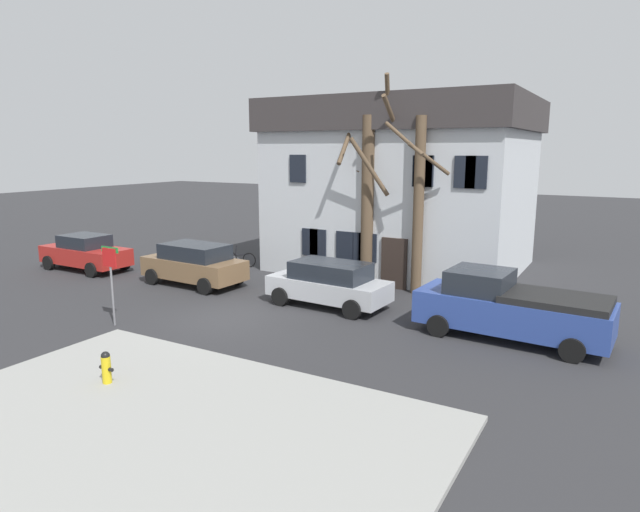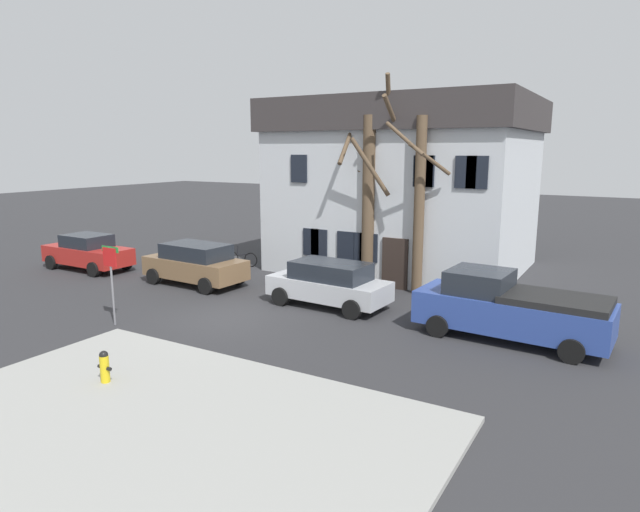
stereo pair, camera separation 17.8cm
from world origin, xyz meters
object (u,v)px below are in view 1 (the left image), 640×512
car_brown_wagon (194,264)px  street_sign_pole (111,271)px  fire_hydrant (106,367)px  tree_bare_near (345,214)px  car_silver_wagon (329,283)px  pickup_truck_blue (510,307)px  tree_bare_mid (369,191)px  building_main (404,184)px  car_red_sedan (85,252)px  tree_bare_far (419,199)px  bicycle_leaning (240,259)px

car_brown_wagon → street_sign_pole: 5.67m
fire_hydrant → street_sign_pole: size_ratio=0.30×
tree_bare_near → car_silver_wagon: bearing=-69.8°
pickup_truck_blue → fire_hydrant: size_ratio=7.19×
tree_bare_mid → pickup_truck_blue: bearing=-30.8°
car_silver_wagon → street_sign_pole: bearing=-132.7°
building_main → tree_bare_mid: tree_bare_mid is taller
car_red_sedan → pickup_truck_blue: pickup_truck_blue is taller
tree_bare_near → fire_hydrant: 13.32m
tree_bare_near → fire_hydrant: size_ratio=7.89×
tree_bare_far → bicycle_leaning: 9.85m
car_red_sedan → car_silver_wagon: 12.95m
building_main → fire_hydrant: 17.00m
tree_bare_far → fire_hydrant: 12.95m
tree_bare_far → tree_bare_mid: bearing=175.1°
tree_bare_far → tree_bare_near: bearing=164.5°
tree_bare_near → car_silver_wagon: 5.07m
building_main → street_sign_pole: building_main is taller
pickup_truck_blue → fire_hydrant: (-7.65, -8.41, -0.45)m
bicycle_leaning → building_main: bearing=30.2°
building_main → pickup_truck_blue: (6.67, -8.21, -3.01)m
car_brown_wagon → pickup_truck_blue: bearing=-1.4°
tree_bare_mid → tree_bare_near: bearing=150.6°
tree_bare_near → car_red_sedan: 12.46m
building_main → tree_bare_near: building_main is taller
bicycle_leaning → car_brown_wagon: bearing=-80.3°
tree_bare_mid → car_brown_wagon: size_ratio=1.86×
tree_bare_mid → pickup_truck_blue: (6.49, -3.86, -2.98)m
tree_bare_near → car_brown_wagon: (-4.85, -4.39, -1.92)m
building_main → tree_bare_mid: 4.35m
tree_bare_near → car_red_sedan: (-11.34, -4.76, -1.99)m
car_red_sedan → fire_hydrant: bearing=-35.6°
bicycle_leaning → street_sign_pole: bearing=-77.1°
pickup_truck_blue → building_main: bearing=129.1°
tree_bare_near → car_red_sedan: tree_bare_near is taller
fire_hydrant → street_sign_pole: 5.15m
building_main → street_sign_pole: 14.27m
tree_bare_mid → car_red_sedan: (-12.84, -3.91, -3.12)m
tree_bare_near → tree_bare_far: tree_bare_far is taller
car_red_sedan → pickup_truck_blue: size_ratio=0.81×
street_sign_pole → pickup_truck_blue: bearing=24.1°
tree_bare_far → car_brown_wagon: tree_bare_far is taller
tree_bare_far → fire_hydrant: tree_bare_far is taller
car_brown_wagon → tree_bare_mid: bearing=29.2°
tree_bare_mid → street_sign_pole: 10.42m
car_red_sedan → street_sign_pole: (7.95, -5.04, 0.98)m
tree_bare_far → bicycle_leaning: size_ratio=4.40×
car_brown_wagon → street_sign_pole: street_sign_pole is taller
tree_bare_mid → tree_bare_far: tree_bare_mid is taller
car_brown_wagon → pickup_truck_blue: pickup_truck_blue is taller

